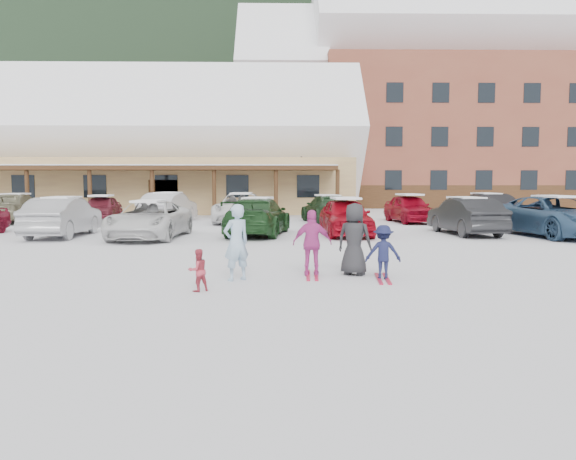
{
  "coord_description": "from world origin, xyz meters",
  "views": [
    {
      "loc": [
        0.04,
        -12.0,
        2.14
      ],
      "look_at": [
        0.3,
        1.0,
        1.0
      ],
      "focal_mm": 35.0,
      "sensor_mm": 36.0,
      "label": 1
    }
  ],
  "objects_px": {
    "day_lodge": "(148,155)",
    "toddler_red": "(198,270)",
    "child_magenta": "(312,243)",
    "parked_car_10": "(241,208)",
    "parked_car_11": "(328,209)",
    "alpine_hotel": "(438,107)",
    "parked_car_7": "(16,208)",
    "parked_car_8": "(102,209)",
    "parked_car_1": "(63,217)",
    "parked_car_3": "(258,217)",
    "parked_car_5": "(466,216)",
    "parked_car_2": "(150,220)",
    "child_navy": "(383,252)",
    "lamp_post": "(301,157)",
    "parked_car_6": "(554,216)",
    "parked_car_4": "(345,217)",
    "parked_car_9": "(169,208)",
    "parked_car_13": "(486,208)",
    "adult_skier": "(236,242)",
    "bystander_dark": "(354,239)",
    "parked_car_12": "(409,208)"
  },
  "relations": [
    {
      "from": "parked_car_2",
      "to": "parked_car_11",
      "type": "distance_m",
      "value": 10.55
    },
    {
      "from": "parked_car_5",
      "to": "day_lodge",
      "type": "bearing_deg",
      "value": -52.68
    },
    {
      "from": "child_navy",
      "to": "parked_car_13",
      "type": "relative_size",
      "value": 0.26
    },
    {
      "from": "toddler_red",
      "to": "parked_car_1",
      "type": "distance_m",
      "value": 12.77
    },
    {
      "from": "alpine_hotel",
      "to": "parked_car_3",
      "type": "bearing_deg",
      "value": -118.21
    },
    {
      "from": "toddler_red",
      "to": "parked_car_12",
      "type": "relative_size",
      "value": 0.2
    },
    {
      "from": "adult_skier",
      "to": "parked_car_3",
      "type": "bearing_deg",
      "value": -123.99
    },
    {
      "from": "parked_car_4",
      "to": "child_magenta",
      "type": "bearing_deg",
      "value": -104.16
    },
    {
      "from": "parked_car_11",
      "to": "parked_car_13",
      "type": "distance_m",
      "value": 8.37
    },
    {
      "from": "parked_car_1",
      "to": "child_navy",
      "type": "bearing_deg",
      "value": 138.04
    },
    {
      "from": "parked_car_5",
      "to": "child_navy",
      "type": "bearing_deg",
      "value": 56.93
    },
    {
      "from": "toddler_red",
      "to": "parked_car_10",
      "type": "height_order",
      "value": "parked_car_10"
    },
    {
      "from": "bystander_dark",
      "to": "parked_car_4",
      "type": "height_order",
      "value": "bystander_dark"
    },
    {
      "from": "parked_car_3",
      "to": "parked_car_5",
      "type": "relative_size",
      "value": 1.13
    },
    {
      "from": "parked_car_10",
      "to": "parked_car_11",
      "type": "height_order",
      "value": "parked_car_10"
    },
    {
      "from": "adult_skier",
      "to": "child_navy",
      "type": "xyz_separation_m",
      "value": [
        3.18,
        0.08,
        -0.23
      ]
    },
    {
      "from": "day_lodge",
      "to": "toddler_red",
      "type": "distance_m",
      "value": 30.33
    },
    {
      "from": "day_lodge",
      "to": "alpine_hotel",
      "type": "relative_size",
      "value": 0.93
    },
    {
      "from": "lamp_post",
      "to": "parked_car_5",
      "type": "xyz_separation_m",
      "value": [
        5.93,
        -14.83,
        -2.97
      ]
    },
    {
      "from": "alpine_hotel",
      "to": "parked_car_10",
      "type": "distance_m",
      "value": 27.83
    },
    {
      "from": "lamp_post",
      "to": "child_navy",
      "type": "height_order",
      "value": "lamp_post"
    },
    {
      "from": "child_magenta",
      "to": "toddler_red",
      "type": "bearing_deg",
      "value": 39.92
    },
    {
      "from": "day_lodge",
      "to": "child_magenta",
      "type": "bearing_deg",
      "value": -70.27
    },
    {
      "from": "parked_car_11",
      "to": "parked_car_13",
      "type": "bearing_deg",
      "value": 174.28
    },
    {
      "from": "parked_car_4",
      "to": "parked_car_7",
      "type": "xyz_separation_m",
      "value": [
        -16.12,
        7.25,
        -0.0
      ]
    },
    {
      "from": "child_navy",
      "to": "parked_car_11",
      "type": "distance_m",
      "value": 16.48
    },
    {
      "from": "day_lodge",
      "to": "parked_car_1",
      "type": "xyz_separation_m",
      "value": [
        0.82,
        -18.31,
        -3.19
      ]
    },
    {
      "from": "child_magenta",
      "to": "parked_car_12",
      "type": "distance_m",
      "value": 17.26
    },
    {
      "from": "alpine_hotel",
      "to": "parked_car_4",
      "type": "distance_m",
      "value": 31.39
    },
    {
      "from": "parked_car_6",
      "to": "parked_car_2",
      "type": "bearing_deg",
      "value": 171.52
    },
    {
      "from": "day_lodge",
      "to": "parked_car_11",
      "type": "height_order",
      "value": "day_lodge"
    },
    {
      "from": "toddler_red",
      "to": "parked_car_10",
      "type": "bearing_deg",
      "value": -123.16
    },
    {
      "from": "parked_car_3",
      "to": "parked_car_5",
      "type": "xyz_separation_m",
      "value": [
        8.3,
        0.13,
        0.0
      ]
    },
    {
      "from": "alpine_hotel",
      "to": "parked_car_3",
      "type": "distance_m",
      "value": 32.65
    },
    {
      "from": "parked_car_6",
      "to": "parked_car_7",
      "type": "xyz_separation_m",
      "value": [
        -24.13,
        7.81,
        -0.04
      ]
    },
    {
      "from": "adult_skier",
      "to": "toddler_red",
      "type": "distance_m",
      "value": 1.42
    },
    {
      "from": "parked_car_7",
      "to": "parked_car_3",
      "type": "bearing_deg",
      "value": 146.38
    },
    {
      "from": "child_magenta",
      "to": "bystander_dark",
      "type": "height_order",
      "value": "bystander_dark"
    },
    {
      "from": "alpine_hotel",
      "to": "parked_car_11",
      "type": "relative_size",
      "value": 6.48
    },
    {
      "from": "parked_car_7",
      "to": "parked_car_8",
      "type": "height_order",
      "value": "parked_car_7"
    },
    {
      "from": "child_navy",
      "to": "parked_car_12",
      "type": "height_order",
      "value": "parked_car_12"
    },
    {
      "from": "alpine_hotel",
      "to": "parked_car_9",
      "type": "xyz_separation_m",
      "value": [
        -19.81,
        -21.03,
        -7.86
      ]
    },
    {
      "from": "toddler_red",
      "to": "parked_car_5",
      "type": "relative_size",
      "value": 0.19
    },
    {
      "from": "parked_car_4",
      "to": "parked_car_7",
      "type": "height_order",
      "value": "parked_car_4"
    },
    {
      "from": "lamp_post",
      "to": "bystander_dark",
      "type": "distance_m",
      "value": 24.6
    },
    {
      "from": "day_lodge",
      "to": "parked_car_5",
      "type": "bearing_deg",
      "value": -46.93
    },
    {
      "from": "lamp_post",
      "to": "parked_car_2",
      "type": "relative_size",
      "value": 1.31
    },
    {
      "from": "parked_car_3",
      "to": "parked_car_9",
      "type": "bearing_deg",
      "value": -46.23
    },
    {
      "from": "parked_car_10",
      "to": "parked_car_11",
      "type": "bearing_deg",
      "value": 0.72
    },
    {
      "from": "adult_skier",
      "to": "parked_car_7",
      "type": "relative_size",
      "value": 0.32
    }
  ]
}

